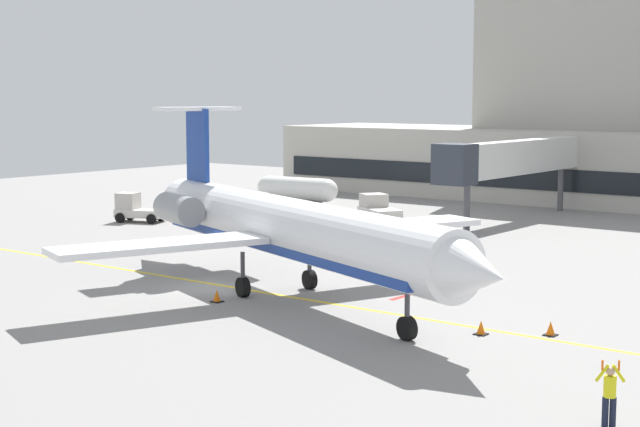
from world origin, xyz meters
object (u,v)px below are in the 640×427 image
object	(u,v)px
regional_jet	(284,227)
fuel_tank	(297,189)
marshaller	(610,394)
baggage_tug	(136,209)
belt_loader	(378,209)

from	to	relation	value
regional_jet	fuel_tank	bearing A→B (deg)	128.41
marshaller	baggage_tug	bearing A→B (deg)	153.78
baggage_tug	marshaller	size ratio (longest dim) A/B	1.98
belt_loader	regional_jet	bearing A→B (deg)	-64.69
regional_jet	belt_loader	world-z (taller)	regional_jet
baggage_tug	belt_loader	world-z (taller)	baggage_tug
regional_jet	marshaller	world-z (taller)	regional_jet
belt_loader	fuel_tank	world-z (taller)	fuel_tank
marshaller	regional_jet	bearing A→B (deg)	156.08
belt_loader	baggage_tug	bearing A→B (deg)	-142.59
belt_loader	marshaller	distance (m)	43.52
belt_loader	fuel_tank	size ratio (longest dim) A/B	0.57
regional_jet	marshaller	xyz separation A→B (m)	(18.40, -8.16, -2.15)
baggage_tug	fuel_tank	world-z (taller)	fuel_tank
regional_jet	belt_loader	distance (m)	26.34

